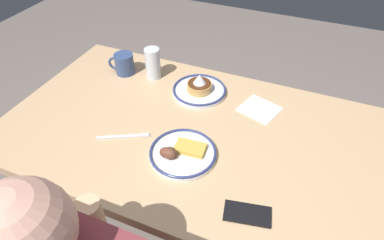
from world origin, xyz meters
name	(u,v)px	position (x,y,z in m)	size (l,w,h in m)	color
ground_plane	(188,227)	(0.00, 0.00, 0.00)	(6.00, 6.00, 0.00)	#6E625B
dining_table	(187,147)	(0.00, 0.00, 0.63)	(1.46, 0.87, 0.74)	tan
plate_near_main	(199,89)	(0.04, -0.24, 0.76)	(0.24, 0.24, 0.09)	white
plate_center_pancakes	(182,153)	(-0.04, 0.14, 0.76)	(0.24, 0.24, 0.05)	white
coffee_mug	(124,64)	(0.43, -0.25, 0.79)	(0.12, 0.09, 0.10)	#334772
drinking_glass	(153,65)	(0.29, -0.27, 0.81)	(0.07, 0.07, 0.15)	silver
cell_phone	(247,214)	(-0.33, 0.29, 0.75)	(0.14, 0.07, 0.01)	black
paper_napkin	(259,109)	(-0.24, -0.22, 0.74)	(0.15, 0.14, 0.00)	white
fork_near	(124,136)	(0.20, 0.14, 0.74)	(0.19, 0.11, 0.01)	silver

